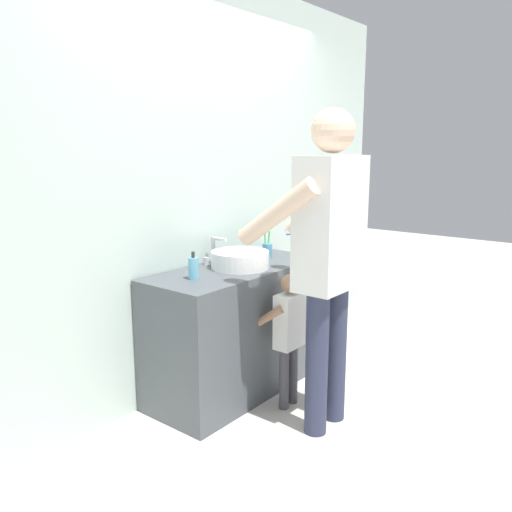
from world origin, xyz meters
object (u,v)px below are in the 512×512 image
object	(u,v)px
toothbrush_cup	(267,249)
adult_parent	(327,243)
soap_bottle	(193,268)
child_toddler	(288,329)

from	to	relation	value
toothbrush_cup	adult_parent	xyz separation A→B (m)	(-0.45, -0.75, 0.19)
adult_parent	soap_bottle	bearing A→B (deg)	115.69
toothbrush_cup	child_toddler	size ratio (longest dim) A/B	0.24
toothbrush_cup	soap_bottle	distance (m)	0.78
soap_bottle	child_toddler	distance (m)	0.69
toothbrush_cup	adult_parent	bearing A→B (deg)	-120.78
adult_parent	toothbrush_cup	bearing A→B (deg)	59.22
toothbrush_cup	soap_bottle	world-z (taller)	toothbrush_cup
toothbrush_cup	soap_bottle	bearing A→B (deg)	-176.25
toothbrush_cup	child_toddler	distance (m)	0.71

